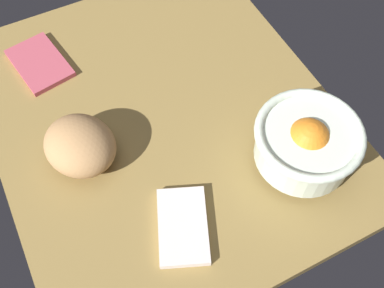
{
  "coord_description": "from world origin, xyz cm",
  "views": [
    {
      "loc": [
        -47.79,
        17.87,
        71.57
      ],
      "look_at": [
        -11.41,
        -0.61,
        5.0
      ],
      "focal_mm": 42.12,
      "sensor_mm": 36.0,
      "label": 1
    }
  ],
  "objects_px": {
    "fruit_bowl": "(306,142)",
    "napkin_folded": "(40,63)",
    "napkin_spare": "(183,226)",
    "bread_loaf": "(80,145)"
  },
  "relations": [
    {
      "from": "fruit_bowl",
      "to": "bread_loaf",
      "type": "height_order",
      "value": "fruit_bowl"
    },
    {
      "from": "fruit_bowl",
      "to": "bread_loaf",
      "type": "relative_size",
      "value": 1.39
    },
    {
      "from": "bread_loaf",
      "to": "napkin_folded",
      "type": "bearing_deg",
      "value": 1.58
    },
    {
      "from": "bread_loaf",
      "to": "napkin_spare",
      "type": "distance_m",
      "value": 0.23
    },
    {
      "from": "fruit_bowl",
      "to": "napkin_folded",
      "type": "bearing_deg",
      "value": 39.2
    },
    {
      "from": "napkin_spare",
      "to": "napkin_folded",
      "type": "bearing_deg",
      "value": 13.17
    },
    {
      "from": "napkin_folded",
      "to": "bread_loaf",
      "type": "bearing_deg",
      "value": -178.42
    },
    {
      "from": "bread_loaf",
      "to": "napkin_spare",
      "type": "bearing_deg",
      "value": -153.82
    },
    {
      "from": "bread_loaf",
      "to": "napkin_spare",
      "type": "height_order",
      "value": "bread_loaf"
    },
    {
      "from": "fruit_bowl",
      "to": "napkin_spare",
      "type": "distance_m",
      "value": 0.25
    }
  ]
}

